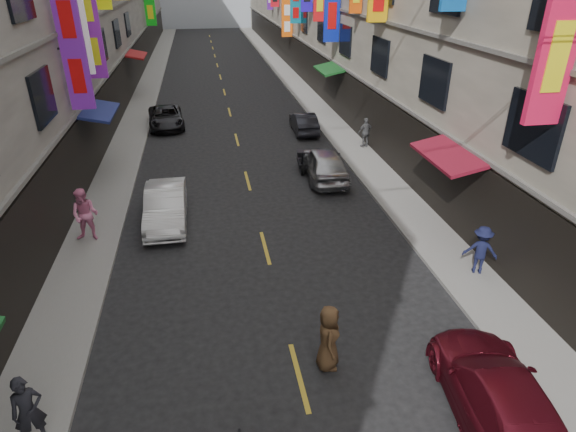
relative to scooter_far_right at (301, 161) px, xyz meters
name	(u,v)px	position (x,y,z in m)	size (l,w,h in m)	color
sidewalk_left	(145,94)	(-8.66, 17.10, -0.38)	(2.00, 90.00, 0.12)	slate
sidewalk_right	(299,88)	(3.34, 17.10, -0.38)	(2.00, 90.00, 0.12)	slate
street_awnings	(213,106)	(-3.92, 1.10, 2.56)	(13.99, 35.20, 0.41)	#155120
lane_markings	(227,101)	(-2.66, 14.10, -0.44)	(0.12, 80.20, 0.01)	gold
scooter_far_right	(301,161)	(0.00, 0.00, 0.00)	(0.52, 1.80, 1.14)	black
car_left_mid	(166,206)	(-6.06, -4.36, 0.24)	(1.45, 4.16, 1.37)	silver
car_left_far	(166,117)	(-6.66, 8.34, 0.16)	(1.99, 4.31, 1.20)	black
car_right_near	(500,398)	(1.18, -14.86, 0.24)	(1.91, 4.69, 1.36)	#5B0F1B
car_right_mid	(324,163)	(0.83, -1.19, 0.29)	(1.72, 4.27, 1.46)	#A7A7AB
car_right_far	(304,122)	(1.34, 5.83, 0.14)	(1.24, 3.55, 1.17)	#222329
pedestrian_lnear	(28,411)	(-8.20, -13.75, 0.50)	(0.60, 0.55, 1.64)	black
pedestrian_lfar	(85,215)	(-8.66, -5.43, 0.63)	(0.92, 0.63, 1.90)	pink
pedestrian_rnear	(481,250)	(3.66, -9.68, 0.47)	(1.02, 0.53, 1.58)	#141737
pedestrian_rfar	(366,132)	(3.94, 2.34, 0.47)	(0.93, 0.53, 1.59)	#545356
pedestrian_crossing	(328,338)	(-1.92, -12.65, 0.42)	(0.84, 0.57, 1.72)	#523820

